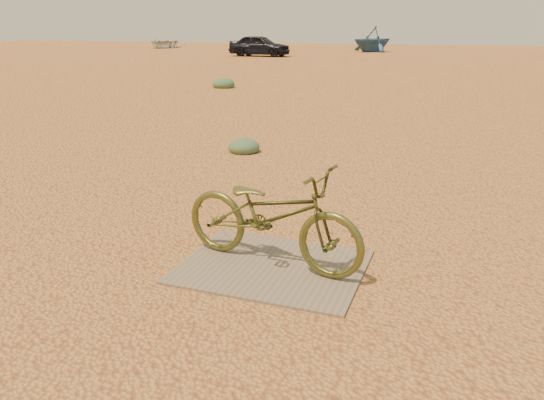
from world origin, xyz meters
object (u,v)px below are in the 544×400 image
(plywood_board, at_px, (272,266))
(bicycle, at_px, (271,215))
(car, at_px, (260,46))
(boat_far_left, at_px, (372,39))
(boat_near_left, at_px, (164,42))

(plywood_board, bearing_deg, bicycle, 115.09)
(car, bearing_deg, bicycle, -157.14)
(boat_far_left, bearing_deg, bicycle, -44.86)
(car, xyz_separation_m, boat_near_left, (-14.10, 10.57, -0.21))
(bicycle, distance_m, car, 34.05)
(car, bearing_deg, boat_near_left, 54.34)
(bicycle, bearing_deg, boat_far_left, 18.14)
(plywood_board, distance_m, boat_far_left, 41.41)
(car, relative_size, boat_far_left, 1.11)
(car, bearing_deg, plywood_board, -157.13)
(plywood_board, distance_m, bicycle, 0.47)
(boat_near_left, distance_m, boat_far_left, 20.37)
(boat_near_left, height_order, boat_far_left, boat_far_left)
(bicycle, xyz_separation_m, boat_far_left, (-6.35, 40.86, 0.53))
(car, relative_size, boat_near_left, 0.86)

